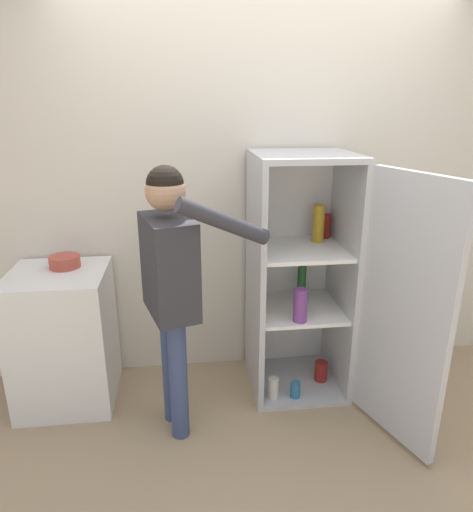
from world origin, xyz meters
The scene contains 6 objects.
ground_plane centered at (0.00, 0.00, 0.00)m, with size 12.00×12.00×0.00m, color tan.
wall_back centered at (0.00, 0.98, 1.27)m, with size 7.00×0.06×2.55m.
refrigerator centered at (0.31, 0.54, 0.78)m, with size 0.86×1.18×1.58m.
person centered at (-0.59, 0.27, 1.00)m, with size 0.70×0.52×1.57m.
counter centered at (-1.30, 0.64, 0.44)m, with size 0.59×0.57×0.88m.
bowl centered at (-1.26, 0.74, 0.92)m, with size 0.19×0.19×0.08m.
Camera 1 is at (-0.52, -2.05, 1.87)m, focal length 32.00 mm.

